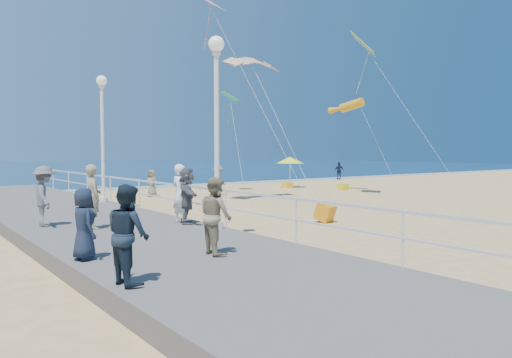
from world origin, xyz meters
TOP-DOWN VIEW (x-y plane):
  - ground at (0.00, 0.00)m, footprint 160.00×160.00m
  - surf_line at (0.00, 20.50)m, footprint 160.00×1.20m
  - boardwalk at (-7.50, 0.00)m, footprint 5.00×44.00m
  - railing at (-5.05, 0.00)m, footprint 0.05×42.00m
  - lamp_post_mid at (-5.35, 0.00)m, footprint 0.44×0.44m
  - lamp_post_far at (-5.35, 9.00)m, footprint 0.44×0.44m
  - woman_holding_toddler at (-5.71, 1.47)m, footprint 0.57×0.73m
  - toddler_held at (-5.56, 1.62)m, footprint 0.36×0.42m
  - spectator_1 at (-7.19, -2.87)m, footprint 0.71×0.86m
  - spectator_2 at (-9.11, 3.30)m, footprint 0.80×1.21m
  - spectator_4 at (-9.60, -1.76)m, footprint 0.48×0.72m
  - spectator_5 at (-5.58, 1.33)m, footprint 1.09×1.63m
  - spectator_6 at (-8.12, 2.08)m, footprint 0.48×0.69m
  - spectator_7 at (-9.60, -4.02)m, footprint 0.67×0.84m
  - beach_walker_a at (2.42, 12.21)m, footprint 1.28×1.02m
  - beach_walker_b at (19.61, 19.29)m, footprint 0.98×0.65m
  - beach_walker_c at (-0.85, 13.93)m, footprint 0.78×0.87m
  - box_kite at (-0.12, 1.04)m, footprint 0.73×0.83m
  - beach_umbrella at (9.70, 14.43)m, footprint 1.90×1.90m
  - beach_chair_left at (11.05, 10.71)m, footprint 0.55×0.55m
  - beach_chair_right at (9.28, 14.21)m, footprint 0.55×0.55m
  - kite_parafoil at (2.47, 8.93)m, footprint 3.14×0.94m
  - kite_windsock at (11.00, 10.00)m, footprint 1.01×2.71m
  - kite_diamond_multi at (8.70, 7.10)m, footprint 2.13×2.03m
  - kite_diamond_green at (4.49, 14.09)m, footprint 1.32×1.39m
  - kite_diamond_redwhite at (-0.61, 8.28)m, footprint 1.73×1.64m

SIDE VIEW (x-z plane):
  - ground at x=0.00m, z-range 0.00..0.00m
  - surf_line at x=0.00m, z-range 0.01..0.05m
  - boardwalk at x=-7.50m, z-range 0.00..0.40m
  - beach_chair_left at x=11.05m, z-range 0.00..0.40m
  - beach_chair_right at x=9.28m, z-range 0.00..0.40m
  - box_kite at x=-0.12m, z-range -0.07..0.67m
  - beach_walker_c at x=-0.85m, z-range 0.00..1.49m
  - beach_walker_b at x=19.61m, z-range 0.00..1.54m
  - beach_walker_a at x=2.42m, z-range 0.00..1.73m
  - spectator_4 at x=-9.60m, z-range 0.40..1.84m
  - spectator_1 at x=-7.19m, z-range 0.40..2.04m
  - spectator_7 at x=-9.60m, z-range 0.40..2.05m
  - spectator_5 at x=-5.58m, z-range 0.40..2.09m
  - railing at x=-5.05m, z-range 0.98..1.53m
  - spectator_2 at x=-9.11m, z-range 0.40..2.15m
  - woman_holding_toddler at x=-5.71m, z-range 0.40..2.18m
  - spectator_6 at x=-8.12m, z-range 0.40..2.20m
  - toddler_held at x=-5.56m, z-range 1.25..2.00m
  - beach_umbrella at x=9.70m, z-range 0.84..2.98m
  - lamp_post_mid at x=-5.35m, z-range 1.00..6.32m
  - lamp_post_far at x=-5.35m, z-range 1.00..6.32m
  - kite_windsock at x=11.00m, z-range 4.88..5.96m
  - kite_diamond_green at x=4.49m, z-range 5.63..6.19m
  - kite_parafoil at x=2.47m, z-range 6.83..7.48m
  - kite_diamond_multi at x=8.70m, z-range 7.84..9.06m
  - kite_diamond_redwhite at x=-0.61m, z-range 9.08..9.84m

